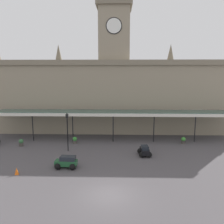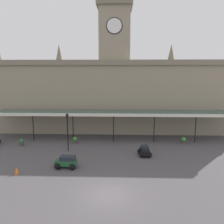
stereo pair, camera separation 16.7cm
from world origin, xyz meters
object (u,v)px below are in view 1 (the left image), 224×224
object	(u,v)px
traffic_cone	(17,171)
planter_near_kerb	(183,140)
victorian_lamppost	(67,128)
planter_by_canopy	(75,140)
car_black_sedan	(145,151)
car_green_estate	(67,163)
planter_forecourt_centre	(21,142)

from	to	relation	value
traffic_cone	planter_near_kerb	bearing A→B (deg)	28.91
planter_near_kerb	victorian_lamppost	bearing A→B (deg)	-167.61
planter_by_canopy	victorian_lamppost	bearing A→B (deg)	-95.70
traffic_cone	planter_near_kerb	xyz separation A→B (m)	(18.76, 10.36, 0.15)
car_black_sedan	car_green_estate	xyz separation A→B (m)	(-8.45, -3.95, 0.06)
car_green_estate	planter_by_canopy	size ratio (longest dim) A/B	2.39
victorian_lamppost	planter_forecourt_centre	xyz separation A→B (m)	(-6.66, 1.74, -2.51)
traffic_cone	planter_forecourt_centre	world-z (taller)	planter_forecourt_centre
car_black_sedan	planter_forecourt_centre	distance (m)	16.38
car_green_estate	victorian_lamppost	distance (m)	5.91
car_black_sedan	planter_forecourt_centre	bearing A→B (deg)	169.14
planter_near_kerb	traffic_cone	bearing A→B (deg)	-151.09
planter_forecourt_centre	victorian_lamppost	bearing A→B (deg)	-14.63
victorian_lamppost	traffic_cone	size ratio (longest dim) A/B	7.13
traffic_cone	planter_near_kerb	world-z (taller)	planter_near_kerb
car_black_sedan	victorian_lamppost	bearing A→B (deg)	171.86
car_black_sedan	traffic_cone	distance (m)	14.11
traffic_cone	planter_forecourt_centre	distance (m)	9.30
car_black_sedan	planter_by_canopy	world-z (taller)	car_black_sedan
planter_forecourt_centre	planter_near_kerb	xyz separation A→B (m)	(21.92, 1.61, 0.00)
car_black_sedan	planter_near_kerb	distance (m)	7.49
victorian_lamppost	planter_by_canopy	xyz separation A→B (m)	(0.30, 3.01, -2.51)
planter_by_canopy	car_green_estate	bearing A→B (deg)	-85.32
traffic_cone	planter_by_canopy	bearing A→B (deg)	69.21
car_green_estate	planter_near_kerb	world-z (taller)	car_green_estate
car_black_sedan	planter_by_canopy	xyz separation A→B (m)	(-9.12, 4.36, -0.01)
victorian_lamppost	planter_near_kerb	size ratio (longest dim) A/B	5.02
planter_by_canopy	planter_near_kerb	bearing A→B (deg)	1.31
car_green_estate	planter_forecourt_centre	bearing A→B (deg)	137.35
traffic_cone	car_black_sedan	bearing A→B (deg)	23.64
victorian_lamppost	planter_by_canopy	distance (m)	3.93
car_black_sedan	planter_near_kerb	world-z (taller)	car_black_sedan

